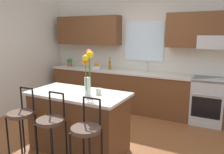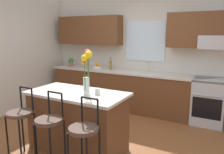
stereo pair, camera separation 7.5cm
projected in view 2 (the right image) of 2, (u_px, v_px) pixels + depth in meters
name	position (u px, v px, depth m)	size (l,w,h in m)	color
ground_plane	(101.00, 141.00, 3.84)	(14.00, 14.00, 0.00)	brown
wall_left	(9.00, 53.00, 5.03)	(0.12, 4.60, 2.70)	beige
back_wall_assembly	(146.00, 45.00, 5.24)	(5.60, 0.50, 2.70)	beige
counter_run	(139.00, 92.00, 5.21)	(4.56, 0.64, 0.92)	brown
sink_faucet	(148.00, 66.00, 5.15)	(0.02, 0.13, 0.23)	#B7BABC
oven_range	(208.00, 101.00, 4.50)	(0.60, 0.64, 0.92)	#B7BABC
kitchen_island	(78.00, 121.00, 3.50)	(1.52, 0.77, 0.92)	brown
bar_stool_near	(20.00, 117.00, 3.20)	(0.36, 0.36, 1.04)	black
bar_stool_middle	(49.00, 124.00, 2.95)	(0.36, 0.36, 1.04)	black
bar_stool_far	(84.00, 133.00, 2.69)	(0.36, 0.36, 1.04)	black
flower_vase	(87.00, 67.00, 3.18)	(0.17, 0.18, 0.66)	silver
mug_ceramic	(97.00, 91.00, 3.29)	(0.08, 0.08, 0.09)	silver
fruit_bowl_oranges	(97.00, 66.00, 5.65)	(0.24, 0.24, 0.16)	silver
bottle_olive_oil	(111.00, 65.00, 5.45)	(0.06, 0.06, 0.29)	olive
potted_plant_small	(71.00, 62.00, 6.01)	(0.18, 0.12, 0.21)	#9E5B3D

